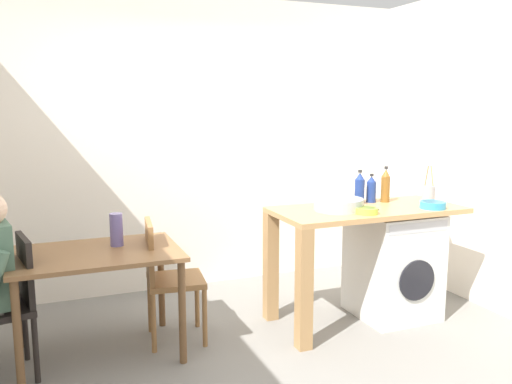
% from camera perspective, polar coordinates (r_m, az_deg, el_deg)
% --- Properties ---
extents(ground_plane, '(5.46, 5.46, 0.00)m').
position_cam_1_polar(ground_plane, '(3.78, 1.37, -17.67)').
color(ground_plane, slate).
extents(wall_back, '(4.60, 0.10, 2.70)m').
position_cam_1_polar(wall_back, '(5.03, -6.56, 5.10)').
color(wall_back, silver).
rests_on(wall_back, ground_plane).
extents(dining_table, '(1.10, 0.76, 0.74)m').
position_cam_1_polar(dining_table, '(3.78, -16.71, -7.55)').
color(dining_table, brown).
rests_on(dining_table, ground_plane).
extents(chair_person_seat, '(0.47, 0.47, 0.90)m').
position_cam_1_polar(chair_person_seat, '(3.74, -24.98, -10.43)').
color(chair_person_seat, black).
rests_on(chair_person_seat, ground_plane).
extents(chair_opposite, '(0.45, 0.45, 0.90)m').
position_cam_1_polar(chair_opposite, '(3.94, -9.72, -8.64)').
color(chair_opposite, olive).
rests_on(chair_opposite, ground_plane).
extents(kitchen_counter, '(1.50, 0.68, 0.92)m').
position_cam_1_polar(kitchen_counter, '(4.18, 9.41, -4.01)').
color(kitchen_counter, tan).
rests_on(kitchen_counter, ground_plane).
extents(washing_machine, '(0.60, 0.61, 0.86)m').
position_cam_1_polar(washing_machine, '(4.52, 14.48, -7.51)').
color(washing_machine, silver).
rests_on(washing_machine, ground_plane).
extents(sink_basin, '(0.38, 0.38, 0.09)m').
position_cam_1_polar(sink_basin, '(4.11, 8.87, -1.31)').
color(sink_basin, '#9EA0A5').
rests_on(sink_basin, kitchen_counter).
extents(tap, '(0.02, 0.02, 0.28)m').
position_cam_1_polar(tap, '(4.24, 7.65, 0.36)').
color(tap, '#B2B2B7').
rests_on(tap, kitchen_counter).
extents(bottle_tall_green, '(0.08, 0.08, 0.28)m').
position_cam_1_polar(bottle_tall_green, '(4.40, 11.07, 0.38)').
color(bottle_tall_green, navy).
rests_on(bottle_tall_green, kitchen_counter).
extents(bottle_squat_brown, '(0.08, 0.08, 0.24)m').
position_cam_1_polar(bottle_squat_brown, '(4.48, 12.28, 0.27)').
color(bottle_squat_brown, navy).
rests_on(bottle_squat_brown, kitchen_counter).
extents(bottle_clear_small, '(0.07, 0.07, 0.30)m').
position_cam_1_polar(bottle_clear_small, '(4.52, 13.74, 0.64)').
color(bottle_clear_small, brown).
rests_on(bottle_clear_small, kitchen_counter).
extents(mixing_bowl, '(0.17, 0.17, 0.05)m').
position_cam_1_polar(mixing_bowl, '(4.01, 11.78, -1.93)').
color(mixing_bowl, '#A8C63D').
rests_on(mixing_bowl, kitchen_counter).
extents(utensil_crock, '(0.11, 0.11, 0.30)m').
position_cam_1_polar(utensil_crock, '(4.66, 18.02, -0.10)').
color(utensil_crock, gray).
rests_on(utensil_crock, kitchen_counter).
extents(colander, '(0.20, 0.20, 0.06)m').
position_cam_1_polar(colander, '(4.35, 18.45, -1.29)').
color(colander, teal).
rests_on(colander, kitchen_counter).
extents(vase, '(0.09, 0.09, 0.23)m').
position_cam_1_polar(vase, '(3.84, -14.77, -3.93)').
color(vase, slate).
rests_on(vase, dining_table).
extents(scissors, '(0.15, 0.06, 0.01)m').
position_cam_1_polar(scissors, '(4.15, 12.09, -1.89)').
color(scissors, '#B2B2B7').
rests_on(scissors, kitchen_counter).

